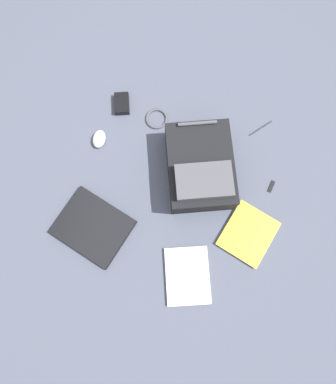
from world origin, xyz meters
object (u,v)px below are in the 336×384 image
(pen_black, at_px, (261,128))
(book_comic, at_px, (187,276))
(laptop, at_px, (93,227))
(backpack, at_px, (200,168))
(cable_coil, at_px, (157,119))
(power_brick, at_px, (122,104))
(computer_mouse, at_px, (99,139))
(usb_stick, at_px, (271,186))
(book_red, at_px, (248,234))

(pen_black, bearing_deg, book_comic, -104.17)
(laptop, bearing_deg, backpack, 41.60)
(cable_coil, bearing_deg, power_brick, 170.02)
(computer_mouse, relative_size, pen_black, 0.65)
(book_comic, bearing_deg, usb_stick, 58.99)
(book_red, distance_m, power_brick, 0.89)
(cable_coil, distance_m, power_brick, 0.19)
(book_red, bearing_deg, pen_black, 93.61)
(book_comic, relative_size, usb_stick, 5.08)
(cable_coil, xyz_separation_m, power_brick, (-0.19, 0.03, 0.01))
(book_red, xyz_separation_m, power_brick, (-0.74, 0.49, 0.01))
(book_red, bearing_deg, book_comic, -132.92)
(pen_black, bearing_deg, computer_mouse, -161.79)
(book_red, distance_m, usb_stick, 0.26)
(laptop, bearing_deg, usb_stick, 26.63)
(computer_mouse, bearing_deg, backpack, -10.77)
(cable_coil, distance_m, usb_stick, 0.66)
(laptop, xyz_separation_m, power_brick, (-0.03, 0.63, 0.00))
(usb_stick, bearing_deg, backpack, -177.42)
(computer_mouse, xyz_separation_m, cable_coil, (0.25, 0.18, -0.01))
(laptop, distance_m, power_brick, 0.63)
(backpack, distance_m, computer_mouse, 0.52)
(usb_stick, bearing_deg, pen_black, 109.74)
(book_comic, bearing_deg, power_brick, 124.41)
(backpack, xyz_separation_m, book_red, (0.29, -0.23, -0.07))
(backpack, relative_size, usb_stick, 7.95)
(backpack, distance_m, power_brick, 0.53)
(backpack, xyz_separation_m, book_comic, (0.05, -0.48, -0.07))
(power_brick, bearing_deg, backpack, -29.72)
(laptop, distance_m, usb_stick, 0.87)
(power_brick, xyz_separation_m, usb_stick, (0.81, -0.24, -0.01))
(laptop, relative_size, power_brick, 3.49)
(book_comic, relative_size, power_brick, 2.72)
(cable_coil, relative_size, usb_stick, 1.88)
(computer_mouse, height_order, usb_stick, computer_mouse)
(computer_mouse, height_order, pen_black, computer_mouse)
(book_comic, relative_size, computer_mouse, 3.27)
(backpack, xyz_separation_m, cable_coil, (-0.27, 0.23, -0.08))
(computer_mouse, distance_m, usb_stick, 0.87)
(book_comic, height_order, power_brick, power_brick)
(cable_coil, height_order, pen_black, cable_coil)
(backpack, height_order, computer_mouse, backpack)
(book_red, xyz_separation_m, cable_coil, (-0.55, 0.46, -0.00))
(book_red, distance_m, computer_mouse, 0.85)
(book_red, bearing_deg, cable_coil, 140.20)
(backpack, height_order, cable_coil, backpack)
(backpack, relative_size, power_brick, 4.25)
(backpack, height_order, laptop, backpack)
(laptop, xyz_separation_m, computer_mouse, (-0.09, 0.42, 0.01))
(usb_stick, bearing_deg, cable_coil, 161.31)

